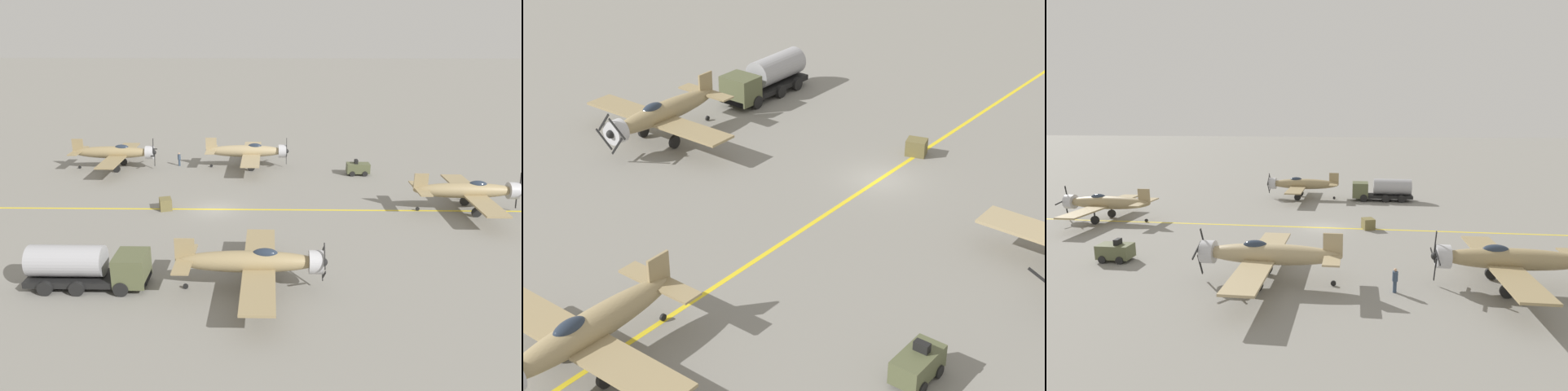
{
  "view_description": "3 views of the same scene",
  "coord_description": "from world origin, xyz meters",
  "views": [
    {
      "loc": [
        44.88,
        5.19,
        16.99
      ],
      "look_at": [
        0.99,
        4.37,
        1.76
      ],
      "focal_mm": 35.0,
      "sensor_mm": 36.0,
      "label": 1
    },
    {
      "loc": [
        -25.47,
        42.24,
        24.55
      ],
      "look_at": [
        1.29,
        8.11,
        1.79
      ],
      "focal_mm": 60.0,
      "sensor_mm": 36.0,
      "label": 2
    },
    {
      "loc": [
        -40.15,
        -3.25,
        11.11
      ],
      "look_at": [
        1.26,
        1.72,
        3.09
      ],
      "focal_mm": 28.0,
      "sensor_mm": 36.0,
      "label": 3
    }
  ],
  "objects": [
    {
      "name": "airplane_far_center",
      "position": [
        0.01,
        23.63,
        2.01
      ],
      "size": [
        12.0,
        9.98,
        3.79
      ],
      "rotation": [
        0.0,
        0.0,
        -0.16
      ],
      "color": "#9A865D",
      "rests_on": "ground"
    },
    {
      "name": "ground_crew_walking",
      "position": [
        -15.08,
        -5.92,
        0.89
      ],
      "size": [
        0.36,
        0.36,
        1.64
      ],
      "color": "#334256",
      "rests_on": "ground"
    },
    {
      "name": "ground_plane",
      "position": [
        0.0,
        0.0,
        0.0
      ],
      "size": [
        400.0,
        400.0,
        0.0
      ],
      "primitive_type": "plane",
      "color": "gray"
    },
    {
      "name": "airplane_mid_left",
      "position": [
        -14.5,
        2.62,
        2.01
      ],
      "size": [
        12.0,
        9.98,
        3.69
      ],
      "rotation": [
        0.0,
        0.0,
        0.04
      ],
      "color": "tan",
      "rests_on": "ground"
    },
    {
      "name": "supply_crate_by_tanker",
      "position": [
        0.1,
        -4.64,
        0.54
      ],
      "size": [
        1.57,
        1.43,
        1.09
      ],
      "primitive_type": "cube",
      "rotation": [
        0.0,
        0.0,
        0.3
      ],
      "color": "brown",
      "rests_on": "ground"
    },
    {
      "name": "taxiway_stripe",
      "position": [
        0.0,
        0.0,
        0.0
      ],
      "size": [
        0.3,
        160.0,
        0.01
      ],
      "primitive_type": "cube",
      "color": "yellow",
      "rests_on": "ground"
    },
    {
      "name": "fuel_tanker",
      "position": [
        14.85,
        -6.85,
        1.51
      ],
      "size": [
        2.67,
        8.0,
        2.98
      ],
      "color": "black",
      "rests_on": "ground"
    },
    {
      "name": "tow_tractor",
      "position": [
        -11.67,
        15.34,
        0.79
      ],
      "size": [
        1.57,
        2.6,
        1.79
      ],
      "color": "#515638",
      "rests_on": "ground"
    },
    {
      "name": "airplane_mid_right",
      "position": [
        15.01,
        4.17,
        2.01
      ],
      "size": [
        12.0,
        9.98,
        3.65
      ],
      "rotation": [
        0.0,
        0.0,
        0.22
      ],
      "color": "#968259",
      "rests_on": "ground"
    },
    {
      "name": "airplane_near_left",
      "position": [
        -13.58,
        -13.17,
        2.01
      ],
      "size": [
        12.0,
        9.98,
        3.77
      ],
      "rotation": [
        0.0,
        0.0,
        0.19
      ],
      "color": "#937F56",
      "rests_on": "ground"
    }
  ]
}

